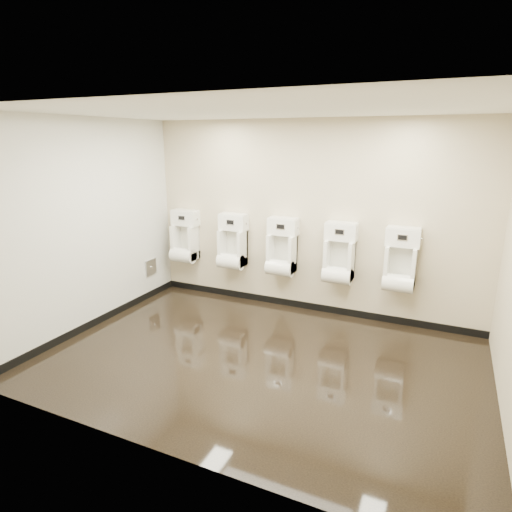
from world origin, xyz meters
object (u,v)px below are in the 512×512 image
at_px(urinal_0, 185,240).
at_px(urinal_1, 232,246).
at_px(access_panel, 151,267).
at_px(urinal_4, 400,265).
at_px(urinal_3, 339,258).
at_px(urinal_2, 282,251).

height_order(urinal_0, urinal_1, same).
height_order(access_panel, urinal_4, urinal_4).
xyz_separation_m(urinal_1, urinal_3, (1.69, 0.00, 0.00)).
bearing_deg(urinal_0, access_panel, -135.81).
height_order(access_panel, urinal_3, urinal_3).
xyz_separation_m(urinal_1, urinal_4, (2.52, 0.00, 0.00)).
bearing_deg(urinal_0, urinal_3, 0.00).
height_order(access_panel, urinal_0, urinal_0).
bearing_deg(urinal_0, urinal_1, 0.00).
relative_size(urinal_0, urinal_1, 1.00).
relative_size(access_panel, urinal_4, 0.30).
relative_size(urinal_2, urinal_3, 1.00).
bearing_deg(access_panel, urinal_4, 5.99).
xyz_separation_m(urinal_2, urinal_3, (0.87, 0.00, 0.00)).
bearing_deg(urinal_0, urinal_2, 0.00).
xyz_separation_m(urinal_0, urinal_3, (2.58, 0.00, 0.00)).
relative_size(access_panel, urinal_0, 0.30).
xyz_separation_m(access_panel, urinal_3, (2.99, 0.40, 0.41)).
distance_m(urinal_2, urinal_3, 0.87).
distance_m(urinal_1, urinal_4, 2.52).
distance_m(urinal_0, urinal_1, 0.89).
bearing_deg(urinal_4, urinal_3, 180.00).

